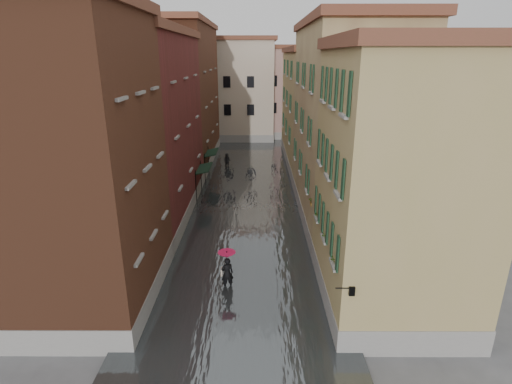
{
  "coord_description": "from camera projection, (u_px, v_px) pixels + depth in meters",
  "views": [
    {
      "loc": [
        0.85,
        -18.76,
        11.25
      ],
      "look_at": [
        0.78,
        5.18,
        3.0
      ],
      "focal_mm": 28.0,
      "sensor_mm": 36.0,
      "label": 1
    }
  ],
  "objects": [
    {
      "name": "building_left_far",
      "position": [
        182.0,
        98.0,
        41.83
      ],
      "size": [
        6.0,
        16.0,
        14.0
      ],
      "primitive_type": "cube",
      "color": "brown",
      "rests_on": "ground"
    },
    {
      "name": "floodwater",
      "position": [
        247.0,
        194.0,
        33.66
      ],
      "size": [
        10.0,
        60.0,
        0.2
      ],
      "primitive_type": "cube",
      "color": "#42474A",
      "rests_on": "ground"
    },
    {
      "name": "building_end_cream",
      "position": [
        229.0,
        91.0,
        55.22
      ],
      "size": [
        12.0,
        9.0,
        13.0
      ],
      "primitive_type": "cube",
      "color": "#C2B29A",
      "rests_on": "ground"
    },
    {
      "name": "building_left_near",
      "position": [
        78.0,
        170.0,
        17.42
      ],
      "size": [
        6.0,
        8.0,
        13.0
      ],
      "primitive_type": "cube",
      "color": "brown",
      "rests_on": "ground"
    },
    {
      "name": "wall_lantern",
      "position": [
        351.0,
        290.0,
        14.74
      ],
      "size": [
        0.71,
        0.22,
        0.35
      ],
      "color": "black",
      "rests_on": "ground"
    },
    {
      "name": "pedestrian_far",
      "position": [
        227.0,
        161.0,
        41.54
      ],
      "size": [
        0.91,
        0.8,
        1.56
      ],
      "primitive_type": "imported",
      "rotation": [
        0.0,
        0.0,
        -0.32
      ],
      "color": "black",
      "rests_on": "ground"
    },
    {
      "name": "building_right_mid",
      "position": [
        345.0,
        127.0,
        27.77
      ],
      "size": [
        6.0,
        14.0,
        13.0
      ],
      "primitive_type": "cube",
      "color": "tan",
      "rests_on": "ground"
    },
    {
      "name": "building_end_pink",
      "position": [
        293.0,
        93.0,
        57.25
      ],
      "size": [
        10.0,
        9.0,
        12.0
      ],
      "primitive_type": "cube",
      "color": "#A87D76",
      "rests_on": "ground"
    },
    {
      "name": "building_right_far",
      "position": [
        315.0,
        110.0,
        42.2
      ],
      "size": [
        6.0,
        16.0,
        11.5
      ],
      "primitive_type": "cube",
      "color": "#9E8D51",
      "rests_on": "ground"
    },
    {
      "name": "awning_far",
      "position": [
        211.0,
        153.0,
        37.57
      ],
      "size": [
        1.09,
        3.01,
        2.8
      ],
      "color": "black",
      "rests_on": "ground"
    },
    {
      "name": "window_planters",
      "position": [
        323.0,
        221.0,
        19.62
      ],
      "size": [
        0.59,
        7.97,
        0.84
      ],
      "color": "brown",
      "rests_on": "ground"
    },
    {
      "name": "ground",
      "position": [
        241.0,
        276.0,
        21.4
      ],
      "size": [
        120.0,
        120.0,
        0.0
      ],
      "primitive_type": "plane",
      "color": "#535355",
      "rests_on": "ground"
    },
    {
      "name": "awning_near",
      "position": [
        204.0,
        169.0,
        32.35
      ],
      "size": [
        1.09,
        3.02,
        2.8
      ],
      "color": "black",
      "rests_on": "ground"
    },
    {
      "name": "building_right_near",
      "position": [
        396.0,
        186.0,
        17.62
      ],
      "size": [
        6.0,
        8.0,
        11.5
      ],
      "primitive_type": "cube",
      "color": "#9E8D51",
      "rests_on": "ground"
    },
    {
      "name": "pedestrian_main",
      "position": [
        227.0,
        267.0,
        19.88
      ],
      "size": [
        0.91,
        0.91,
        2.06
      ],
      "color": "black",
      "rests_on": "ground"
    },
    {
      "name": "building_left_mid",
      "position": [
        145.0,
        130.0,
        27.9
      ],
      "size": [
        6.0,
        14.0,
        12.5
      ],
      "primitive_type": "cube",
      "color": "maroon",
      "rests_on": "ground"
    }
  ]
}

